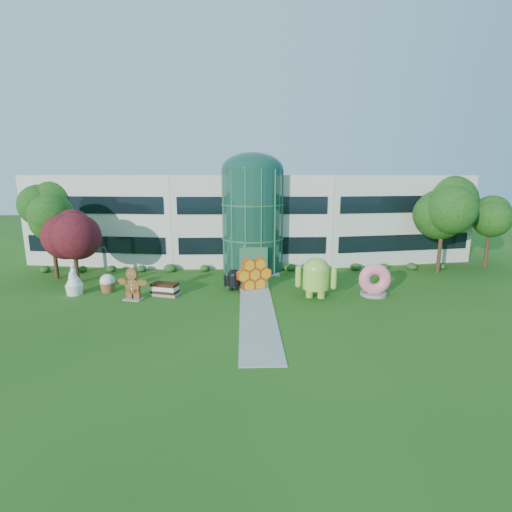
{
  "coord_description": "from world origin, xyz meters",
  "views": [
    {
      "loc": [
        -0.9,
        -24.41,
        9.0
      ],
      "look_at": [
        0.13,
        6.0,
        2.6
      ],
      "focal_mm": 26.0,
      "sensor_mm": 36.0,
      "label": 1
    }
  ],
  "objects_px": {
    "gingerbread": "(133,284)",
    "android_black": "(234,278)",
    "android_green": "(316,274)",
    "donut": "(374,279)"
  },
  "relations": [
    {
      "from": "android_black",
      "to": "gingerbread",
      "type": "bearing_deg",
      "value": 175.94
    },
    {
      "from": "android_green",
      "to": "gingerbread",
      "type": "bearing_deg",
      "value": -166.44
    },
    {
      "from": "android_black",
      "to": "gingerbread",
      "type": "xyz_separation_m",
      "value": [
        -7.53,
        -2.17,
        0.22
      ]
    },
    {
      "from": "android_green",
      "to": "donut",
      "type": "bearing_deg",
      "value": 18.47
    },
    {
      "from": "android_black",
      "to": "donut",
      "type": "height_order",
      "value": "donut"
    },
    {
      "from": "donut",
      "to": "android_black",
      "type": "bearing_deg",
      "value": 176.85
    },
    {
      "from": "gingerbread",
      "to": "android_black",
      "type": "bearing_deg",
      "value": 31.19
    },
    {
      "from": "android_black",
      "to": "gingerbread",
      "type": "relative_size",
      "value": 0.76
    },
    {
      "from": "android_green",
      "to": "donut",
      "type": "xyz_separation_m",
      "value": [
        4.66,
        0.41,
        -0.54
      ]
    },
    {
      "from": "android_black",
      "to": "donut",
      "type": "bearing_deg",
      "value": -29.06
    }
  ]
}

